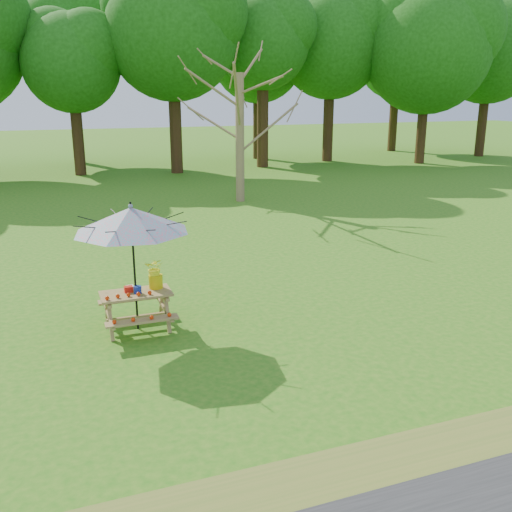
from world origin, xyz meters
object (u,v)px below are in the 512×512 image
object	(u,v)px
patio_umbrella	(131,220)
picnic_table	(137,311)
bare_tree	(239,15)
flower_bucket	(155,272)

from	to	relation	value
patio_umbrella	picnic_table	bearing A→B (deg)	-95.19
bare_tree	picnic_table	xyz separation A→B (m)	(-5.63, -10.84, -6.23)
bare_tree	flower_bucket	distance (m)	13.18
bare_tree	patio_umbrella	bearing A→B (deg)	-117.44
bare_tree	flower_bucket	world-z (taller)	bare_tree
bare_tree	picnic_table	size ratio (longest dim) A/B	8.18
patio_umbrella	flower_bucket	distance (m)	1.06
picnic_table	flower_bucket	size ratio (longest dim) A/B	2.41
picnic_table	patio_umbrella	bearing A→B (deg)	84.81
picnic_table	patio_umbrella	size ratio (longest dim) A/B	0.56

